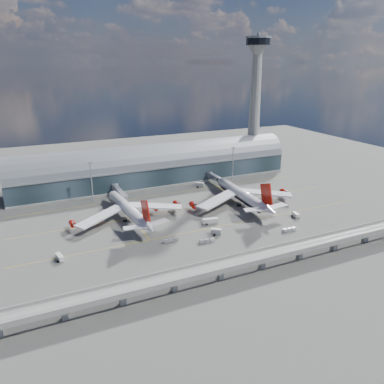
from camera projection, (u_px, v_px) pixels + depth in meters
name	position (u px, v px, depth m)	size (l,w,h in m)	color
ground	(204.00, 221.00, 205.83)	(500.00, 500.00, 0.00)	#474744
taxi_lines	(188.00, 207.00, 224.81)	(200.00, 80.12, 0.01)	gold
terminal	(156.00, 167.00, 269.08)	(200.00, 30.00, 28.00)	#1F2D33
control_tower	(255.00, 104.00, 293.55)	(19.00, 19.00, 103.00)	gray
guideway	(262.00, 257.00, 156.85)	(220.00, 8.50, 7.20)	gray
floodlight_mast_left	(92.00, 181.00, 228.94)	(3.00, 0.70, 25.70)	gray
floodlight_mast_right	(233.00, 164.00, 268.23)	(3.00, 0.70, 25.70)	gray
airliner_left	(129.00, 210.00, 205.16)	(63.64, 66.88, 20.37)	white
airliner_right	(242.00, 195.00, 227.81)	(66.90, 69.92, 22.19)	white
jet_bridge_left	(119.00, 191.00, 236.48)	(4.40, 28.00, 7.25)	gray
jet_bridge_right	(218.00, 179.00, 262.17)	(4.40, 32.00, 7.25)	gray
service_truck_0	(60.00, 257.00, 164.66)	(3.22, 6.33, 2.51)	silver
service_truck_1	(216.00, 231.00, 189.17)	(5.70, 4.99, 3.05)	silver
service_truck_2	(210.00, 221.00, 201.73)	(8.56, 3.84, 2.99)	silver
service_truck_3	(296.00, 215.00, 210.09)	(2.94, 5.56, 2.55)	silver
service_truck_4	(231.00, 191.00, 249.34)	(2.45, 4.66, 2.65)	silver
service_truck_5	(199.00, 185.00, 261.09)	(6.70, 5.95, 3.15)	silver
cargo_train_0	(171.00, 240.00, 181.31)	(8.04, 2.78, 1.76)	gray
cargo_train_1	(207.00, 241.00, 180.60)	(7.97, 2.58, 1.75)	gray
cargo_train_2	(289.00, 230.00, 192.60)	(7.82, 2.15, 1.73)	gray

